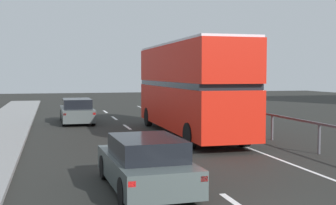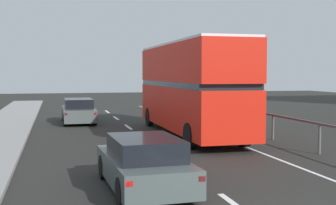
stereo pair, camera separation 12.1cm
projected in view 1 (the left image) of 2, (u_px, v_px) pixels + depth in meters
lane_paint_markings at (226, 153)px, 16.14m from camera, size 3.56×46.00×0.01m
bridge_side_railing at (294, 123)px, 17.59m from camera, size 0.10×42.00×1.12m
double_decker_bus_red at (189, 86)px, 20.77m from camera, size 2.54×10.63×4.24m
hatchback_car_near at (145, 164)px, 11.07m from camera, size 1.92×4.16×1.32m
sedan_car_ahead at (77, 111)px, 25.97m from camera, size 1.82×4.55×1.41m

